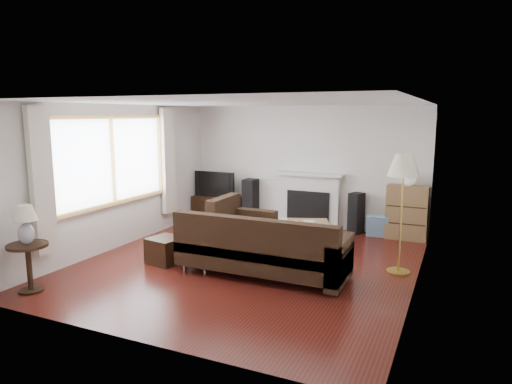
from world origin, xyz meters
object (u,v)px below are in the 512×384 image
at_px(sectional_sofa, 263,246).
at_px(floor_lamp, 401,214).
at_px(tv_stand, 217,208).
at_px(bookshelf, 407,213).
at_px(coffee_table, 294,235).
at_px(side_table, 29,268).

xyz_separation_m(sectional_sofa, floor_lamp, (1.81, 0.91, 0.46)).
bearing_deg(tv_stand, bookshelf, 0.72).
bearing_deg(tv_stand, coffee_table, -30.88).
height_order(bookshelf, sectional_sofa, bookshelf).
xyz_separation_m(bookshelf, coffee_table, (-1.73, -1.43, -0.27)).
relative_size(sectional_sofa, side_table, 4.10).
height_order(tv_stand, floor_lamp, floor_lamp).
distance_m(floor_lamp, side_table, 5.20).
bearing_deg(side_table, coffee_table, 52.95).
relative_size(sectional_sofa, floor_lamp, 1.51).
height_order(sectional_sofa, side_table, sectional_sofa).
distance_m(coffee_table, floor_lamp, 2.05).
relative_size(bookshelf, side_table, 1.57).
bearing_deg(side_table, floor_lamp, 32.30).
height_order(tv_stand, side_table, side_table).
distance_m(sectional_sofa, side_table, 3.17).
xyz_separation_m(tv_stand, side_table, (-0.21, -4.71, 0.06)).
distance_m(tv_stand, floor_lamp, 4.63).
height_order(sectional_sofa, floor_lamp, floor_lamp).
relative_size(coffee_table, side_table, 1.85).
height_order(floor_lamp, side_table, floor_lamp).
relative_size(floor_lamp, side_table, 2.73).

